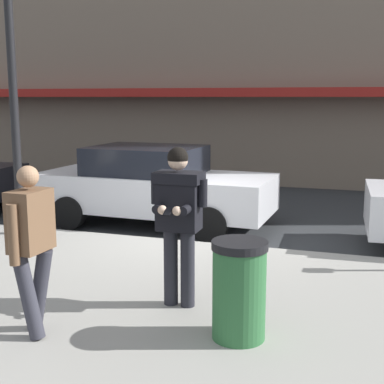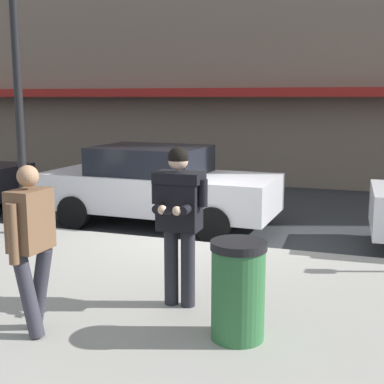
# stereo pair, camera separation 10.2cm
# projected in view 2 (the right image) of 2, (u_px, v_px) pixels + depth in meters

# --- Properties ---
(ground_plane) EXTENTS (80.00, 80.00, 0.00)m
(ground_plane) POSITION_uv_depth(u_px,v_px,m) (195.00, 246.00, 9.02)
(ground_plane) COLOR #2B2D30
(sidewalk) EXTENTS (32.00, 5.30, 0.14)m
(sidewalk) POSITION_uv_depth(u_px,v_px,m) (197.00, 313.00, 6.04)
(sidewalk) COLOR #99968E
(sidewalk) RESTS_ON ground
(curb_paint_line) EXTENTS (28.00, 0.12, 0.01)m
(curb_paint_line) POSITION_uv_depth(u_px,v_px,m) (254.00, 250.00, 8.75)
(curb_paint_line) COLOR silver
(curb_paint_line) RESTS_ON ground
(parked_sedan_mid) EXTENTS (4.56, 2.05, 1.54)m
(parked_sedan_mid) POSITION_uv_depth(u_px,v_px,m) (158.00, 185.00, 10.36)
(parked_sedan_mid) COLOR silver
(parked_sedan_mid) RESTS_ON ground
(man_texting_on_phone) EXTENTS (0.65, 0.58, 1.81)m
(man_texting_on_phone) POSITION_uv_depth(u_px,v_px,m) (179.00, 210.00, 5.89)
(man_texting_on_phone) COLOR #23232B
(man_texting_on_phone) RESTS_ON sidewalk
(pedestrian_dark_coat) EXTENTS (0.34, 0.60, 1.70)m
(pedestrian_dark_coat) POSITION_uv_depth(u_px,v_px,m) (31.00, 239.00, 5.21)
(pedestrian_dark_coat) COLOR #33333D
(pedestrian_dark_coat) RESTS_ON sidewalk
(street_lamp_post) EXTENTS (0.36, 0.36, 4.88)m
(street_lamp_post) POSITION_uv_depth(u_px,v_px,m) (16.00, 56.00, 8.80)
(street_lamp_post) COLOR black
(street_lamp_post) RESTS_ON sidewalk
(trash_bin) EXTENTS (0.55, 0.55, 0.98)m
(trash_bin) POSITION_uv_depth(u_px,v_px,m) (238.00, 290.00, 5.17)
(trash_bin) COLOR #2D6638
(trash_bin) RESTS_ON sidewalk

